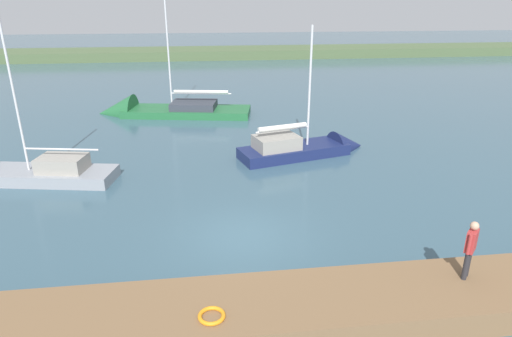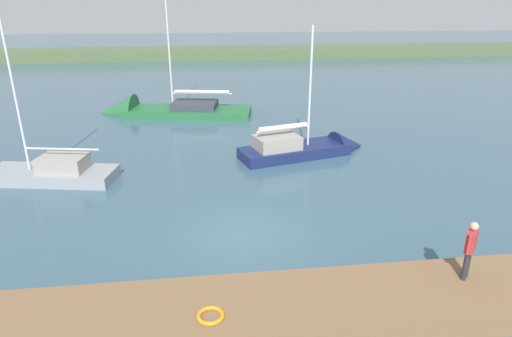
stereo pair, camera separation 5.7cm
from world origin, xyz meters
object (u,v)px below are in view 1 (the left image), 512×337
at_px(sailboat_far_left, 157,113).
at_px(person_on_dock, 471,246).
at_px(sailboat_inner_slip, 310,150).
at_px(sailboat_mid_channel, 22,176).
at_px(life_ring_buoy, 212,316).

height_order(sailboat_far_left, person_on_dock, sailboat_far_left).
bearing_deg(sailboat_inner_slip, sailboat_mid_channel, 172.32).
xyz_separation_m(sailboat_inner_slip, person_on_dock, (-1.17, 12.43, 1.48)).
distance_m(life_ring_buoy, sailboat_inner_slip, 14.36).
bearing_deg(person_on_dock, sailboat_mid_channel, -171.01).
xyz_separation_m(life_ring_buoy, sailboat_far_left, (3.15, -22.93, -0.67)).
distance_m(sailboat_inner_slip, sailboat_mid_channel, 14.06).
bearing_deg(sailboat_mid_channel, life_ring_buoy, 136.92).
height_order(life_ring_buoy, person_on_dock, person_on_dock).
distance_m(life_ring_buoy, sailboat_far_left, 23.15).
bearing_deg(sailboat_inner_slip, sailboat_far_left, 116.68).
height_order(life_ring_buoy, sailboat_far_left, sailboat_far_left).
distance_m(sailboat_far_left, person_on_dock, 24.37).
xyz_separation_m(sailboat_far_left, person_on_dock, (-9.98, 22.17, 1.59)).
bearing_deg(sailboat_inner_slip, person_on_dock, -100.05).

